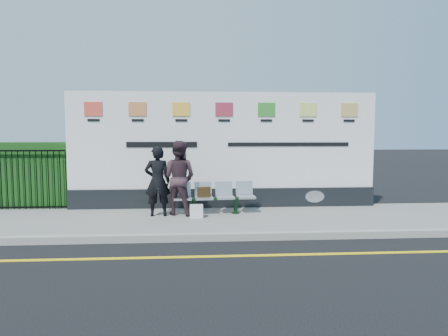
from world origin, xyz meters
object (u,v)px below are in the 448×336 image
(woman_left, at_px, (158,181))
(bench, at_px, (215,205))
(woman_right, at_px, (179,178))
(billboard, at_px, (224,158))

(woman_left, bearing_deg, bench, -179.02)
(bench, xyz_separation_m, woman_right, (-0.85, 0.01, 0.67))
(woman_right, bearing_deg, bench, -157.77)
(billboard, distance_m, bench, 1.45)
(bench, distance_m, woman_right, 1.09)
(billboard, relative_size, woman_right, 4.53)
(woman_right, bearing_deg, woman_left, 38.02)
(bench, xyz_separation_m, woman_left, (-1.34, -0.12, 0.61))
(bench, bearing_deg, billboard, 68.42)
(billboard, relative_size, woman_left, 4.87)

